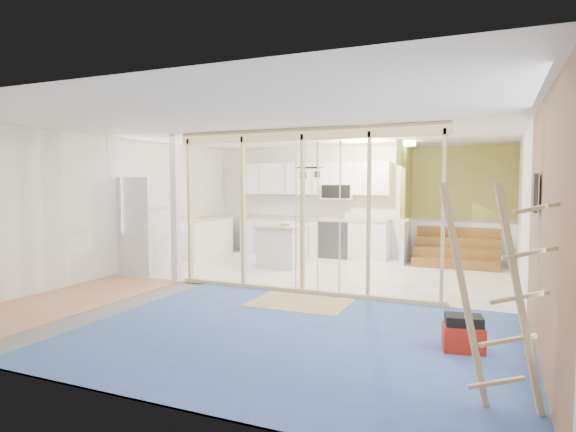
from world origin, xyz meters
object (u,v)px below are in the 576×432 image
at_px(island, 282,246).
at_px(ladder, 499,298).
at_px(fridge, 147,225).
at_px(toolbox, 463,335).

distance_m(island, ladder, 6.58).
height_order(fridge, ladder, fridge).
xyz_separation_m(fridge, ladder, (6.21, -3.53, -0.03)).
distance_m(fridge, island, 2.72).
bearing_deg(toolbox, island, 123.92).
relative_size(fridge, toolbox, 4.06).
xyz_separation_m(island, toolbox, (3.77, -3.83, -0.25)).
bearing_deg(toolbox, ladder, -87.41).
height_order(island, ladder, ladder).
bearing_deg(ladder, island, 110.65).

